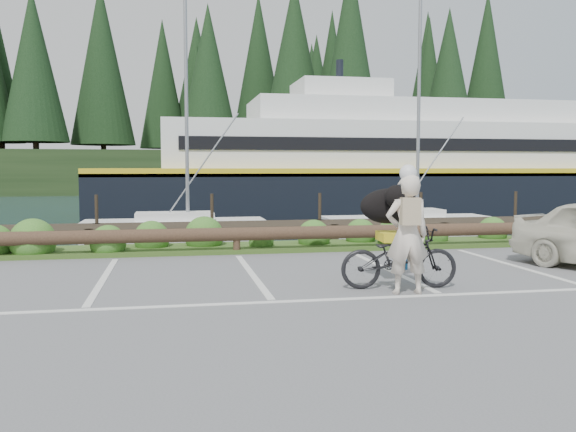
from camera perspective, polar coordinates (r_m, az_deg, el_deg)
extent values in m
plane|color=#5B5B5E|center=(9.23, -1.81, -7.54)|extent=(72.00, 72.00, 0.00)
plane|color=#182F3B|center=(57.02, -9.37, 1.32)|extent=(160.00, 160.00, 0.00)
cube|color=#3D5B21|center=(14.40, -5.11, -2.99)|extent=(34.00, 1.60, 0.10)
imported|color=black|center=(9.92, 10.34, -3.87)|extent=(1.93, 0.83, 0.99)
imported|color=beige|center=(9.45, 11.09, -1.72)|extent=(0.71, 0.50, 1.83)
ellipsoid|color=black|center=(10.42, 9.52, 0.93)|extent=(0.61, 1.08, 0.60)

